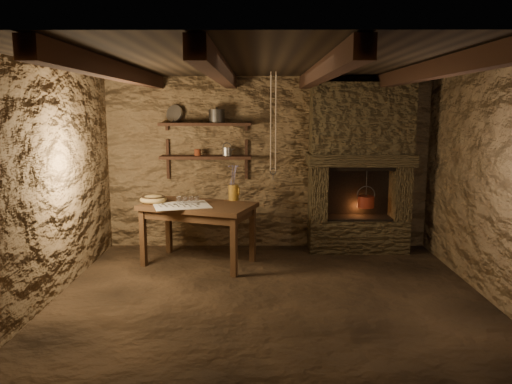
{
  "coord_description": "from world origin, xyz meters",
  "views": [
    {
      "loc": [
        -0.12,
        -4.99,
        1.94
      ],
      "look_at": [
        -0.16,
        0.9,
        0.97
      ],
      "focal_mm": 35.0,
      "sensor_mm": 36.0,
      "label": 1
    }
  ],
  "objects_px": {
    "work_table": "(199,232)",
    "wooden_bowl": "(153,200)",
    "stoneware_jug": "(234,185)",
    "iron_stockpot": "(217,117)",
    "red_pot": "(366,201)"
  },
  "relations": [
    {
      "from": "wooden_bowl",
      "to": "stoneware_jug",
      "type": "bearing_deg",
      "value": 10.42
    },
    {
      "from": "work_table",
      "to": "stoneware_jug",
      "type": "height_order",
      "value": "stoneware_jug"
    },
    {
      "from": "stoneware_jug",
      "to": "wooden_bowl",
      "type": "distance_m",
      "value": 1.05
    },
    {
      "from": "stoneware_jug",
      "to": "red_pot",
      "type": "relative_size",
      "value": 0.86
    },
    {
      "from": "iron_stockpot",
      "to": "wooden_bowl",
      "type": "bearing_deg",
      "value": -141.64
    },
    {
      "from": "stoneware_jug",
      "to": "iron_stockpot",
      "type": "relative_size",
      "value": 2.17
    },
    {
      "from": "stoneware_jug",
      "to": "iron_stockpot",
      "type": "xyz_separation_m",
      "value": [
        -0.25,
        0.42,
        0.88
      ]
    },
    {
      "from": "work_table",
      "to": "wooden_bowl",
      "type": "distance_m",
      "value": 0.71
    },
    {
      "from": "work_table",
      "to": "stoneware_jug",
      "type": "relative_size",
      "value": 3.32
    },
    {
      "from": "work_table",
      "to": "stoneware_jug",
      "type": "distance_m",
      "value": 0.76
    },
    {
      "from": "wooden_bowl",
      "to": "iron_stockpot",
      "type": "xyz_separation_m",
      "value": [
        0.77,
        0.61,
        1.03
      ]
    },
    {
      "from": "stoneware_jug",
      "to": "red_pot",
      "type": "xyz_separation_m",
      "value": [
        1.79,
        0.3,
        -0.26
      ]
    },
    {
      "from": "wooden_bowl",
      "to": "red_pot",
      "type": "xyz_separation_m",
      "value": [
        2.81,
        0.49,
        -0.11
      ]
    },
    {
      "from": "work_table",
      "to": "red_pot",
      "type": "distance_m",
      "value": 2.32
    },
    {
      "from": "work_table",
      "to": "iron_stockpot",
      "type": "height_order",
      "value": "iron_stockpot"
    }
  ]
}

